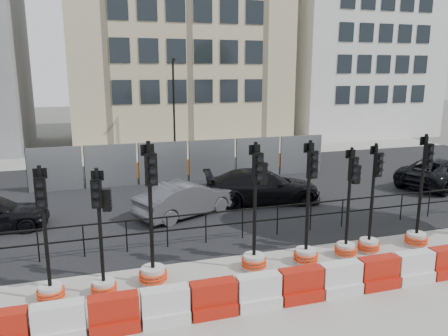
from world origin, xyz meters
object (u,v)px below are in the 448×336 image
object	(u,v)px
traffic_signal_a	(49,275)
car_c	(262,186)
traffic_signal_h	(418,224)
traffic_signal_d	(255,240)

from	to	relation	value
traffic_signal_a	car_c	xyz separation A→B (m)	(7.64, 5.83, 0.02)
traffic_signal_a	car_c	size ratio (longest dim) A/B	0.65
traffic_signal_a	traffic_signal_h	world-z (taller)	traffic_signal_h
traffic_signal_d	traffic_signal_a	bearing A→B (deg)	175.42
traffic_signal_d	traffic_signal_h	world-z (taller)	traffic_signal_d
traffic_signal_d	traffic_signal_h	xyz separation A→B (m)	(5.31, 0.05, -0.12)
traffic_signal_a	traffic_signal_h	size ratio (longest dim) A/B	0.94
traffic_signal_d	car_c	bearing A→B (deg)	59.64
traffic_signal_a	traffic_signal_d	distance (m)	5.12
traffic_signal_a	traffic_signal_h	xyz separation A→B (m)	(10.42, 0.21, 0.05)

